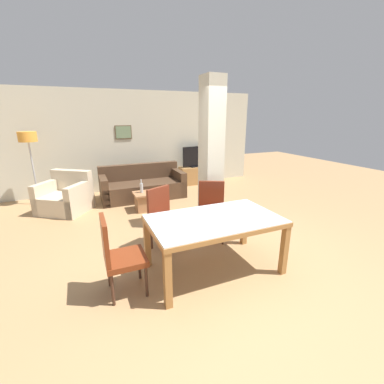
{
  "coord_description": "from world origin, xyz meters",
  "views": [
    {
      "loc": [
        -1.51,
        -2.74,
        2.06
      ],
      "look_at": [
        0.0,
        0.75,
        0.91
      ],
      "focal_mm": 24.0,
      "sensor_mm": 36.0,
      "label": 1
    }
  ],
  "objects": [
    {
      "name": "tv_screen",
      "position": [
        1.65,
        4.31,
        0.83
      ],
      "size": [
        0.83,
        0.24,
        0.62
      ],
      "rotation": [
        0.0,
        0.0,
        3.26
      ],
      "color": "black",
      "rests_on": "tv_stand"
    },
    {
      "name": "dining_chair_far_left",
      "position": [
        -0.42,
        0.87,
        0.53
      ],
      "size": [
        0.61,
        0.61,
        0.98
      ],
      "rotation": [
        0.0,
        0.0,
        -2.69
      ],
      "color": "maroon",
      "rests_on": "ground_plane"
    },
    {
      "name": "armchair",
      "position": [
        -1.94,
        3.29,
        0.3
      ],
      "size": [
        1.25,
        1.23,
        0.87
      ],
      "rotation": [
        0.0,
        0.0,
        2.53
      ],
      "color": "beige",
      "rests_on": "ground_plane"
    },
    {
      "name": "divider_pillar",
      "position": [
        0.64,
        1.36,
        1.35
      ],
      "size": [
        0.33,
        0.39,
        2.7
      ],
      "color": "beige",
      "rests_on": "ground_plane"
    },
    {
      "name": "dining_chair_far_right",
      "position": [
        0.42,
        0.89,
        0.53
      ],
      "size": [
        0.61,
        0.61,
        0.98
      ],
      "rotation": [
        0.0,
        0.0,
        2.7
      ],
      "color": "maroon",
      "rests_on": "ground_plane"
    },
    {
      "name": "dining_table",
      "position": [
        0.0,
        0.0,
        0.61
      ],
      "size": [
        1.71,
        1.01,
        0.76
      ],
      "color": "#A8713A",
      "rests_on": "ground_plane"
    },
    {
      "name": "ground_plane",
      "position": [
        0.0,
        0.0,
        0.0
      ],
      "size": [
        18.0,
        18.0,
        0.0
      ],
      "primitive_type": "plane",
      "color": "#A88053"
    },
    {
      "name": "coffee_table",
      "position": [
        -0.26,
        2.66,
        0.21
      ],
      "size": [
        0.6,
        0.47,
        0.4
      ],
      "color": "#A77148",
      "rests_on": "ground_plane"
    },
    {
      "name": "floor_lamp",
      "position": [
        -2.56,
        4.03,
        1.44
      ],
      "size": [
        0.38,
        0.38,
        1.7
      ],
      "color": "#B7B7BC",
      "rests_on": "ground_plane"
    },
    {
      "name": "sofa",
      "position": [
        -0.16,
        3.59,
        0.28
      ],
      "size": [
        2.07,
        0.9,
        0.83
      ],
      "rotation": [
        0.0,
        0.0,
        3.14
      ],
      "color": "#4A3322",
      "rests_on": "ground_plane"
    },
    {
      "name": "tv_stand",
      "position": [
        1.65,
        4.31,
        0.27
      ],
      "size": [
        0.97,
        0.4,
        0.53
      ],
      "color": "#AD7B44",
      "rests_on": "ground_plane"
    },
    {
      "name": "bottle",
      "position": [
        -0.37,
        2.7,
        0.51
      ],
      "size": [
        0.07,
        0.07,
        0.3
      ],
      "color": "#B2B7BC",
      "rests_on": "coffee_table"
    },
    {
      "name": "dining_chair_head_left",
      "position": [
        -1.25,
        0.0,
        0.53
      ],
      "size": [
        0.46,
        0.46,
        0.98
      ],
      "rotation": [
        0.0,
        0.0,
        -1.57
      ],
      "color": "maroon",
      "rests_on": "ground_plane"
    },
    {
      "name": "back_wall",
      "position": [
        -0.0,
        4.59,
        1.35
      ],
      "size": [
        7.2,
        0.09,
        2.7
      ],
      "color": "beige",
      "rests_on": "ground_plane"
    }
  ]
}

